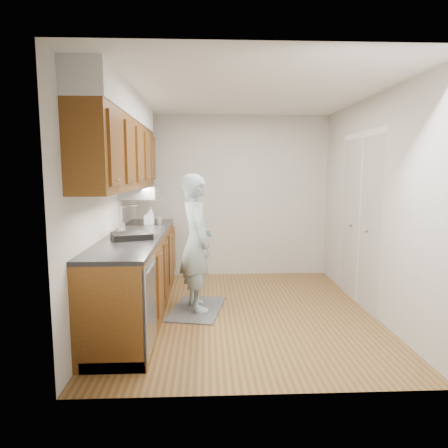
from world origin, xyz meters
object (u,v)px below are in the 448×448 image
at_px(steel_can, 160,220).
at_px(soap_bottle_a, 151,216).
at_px(dish_rack, 131,236).
at_px(soap_bottle_b, 148,217).
at_px(person, 196,233).

bearing_deg(steel_can, soap_bottle_a, -164.12).
bearing_deg(dish_rack, steel_can, 61.83).
relative_size(soap_bottle_b, steel_can, 1.51).
distance_m(soap_bottle_a, dish_rack, 1.09).
bearing_deg(soap_bottle_b, soap_bottle_a, 4.61).
bearing_deg(person, dish_rack, 105.57).
relative_size(steel_can, dish_rack, 0.33).
relative_size(soap_bottle_a, steel_can, 1.83).
relative_size(person, dish_rack, 4.57).
bearing_deg(soap_bottle_b, steel_can, 12.91).
distance_m(soap_bottle_b, dish_rack, 1.08).
xyz_separation_m(soap_bottle_a, dish_rack, (-0.06, -1.08, -0.09)).
relative_size(person, steel_can, 13.88).
bearing_deg(soap_bottle_a, dish_rack, -93.08).
bearing_deg(soap_bottle_a, steel_can, 15.88).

